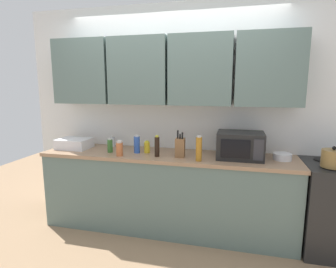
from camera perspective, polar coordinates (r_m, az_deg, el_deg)
The scene contains 15 objects.
ground_plane at distance 2.90m, azimuth -4.00°, elevation -25.14°, with size 8.00×8.00×0.00m, color #937556.
wall_back_with_cabinets at distance 3.26m, azimuth 0.71°, elevation 8.55°, with size 3.72×0.38×2.60m.
counter_run at distance 3.27m, azimuth -0.27°, elevation -11.75°, with size 2.85×0.63×0.90m.
kettle at distance 3.00m, azimuth 30.94°, elevation -4.36°, with size 0.21×0.21×0.20m.
microwave at distance 3.02m, azimuth 14.68°, elevation -2.27°, with size 0.48×0.37×0.28m.
dish_rack at distance 3.58m, azimuth -18.77°, elevation -1.87°, with size 0.38×0.30×0.12m, color silver.
knife_block at distance 3.00m, azimuth 2.52°, elevation -2.75°, with size 0.11×0.13×0.29m.
bottle_green_oil at distance 3.26m, azimuth -11.89°, elevation -2.39°, with size 0.06×0.06×0.17m.
bottle_amber_vinegar at distance 2.84m, azimuth 6.39°, elevation -3.05°, with size 0.06×0.06×0.26m.
bottle_spice_jar at distance 3.08m, azimuth -9.99°, elevation -2.98°, with size 0.07×0.07×0.17m.
bottle_soy_dark at distance 3.00m, azimuth -2.28°, elevation -2.58°, with size 0.05×0.05×0.23m.
bottle_blue_cleaner at distance 3.18m, azimuth -6.43°, elevation -2.16°, with size 0.07×0.07×0.21m.
bottle_yellow_mustard at distance 3.18m, azimuth -4.36°, elevation -2.73°, with size 0.07×0.07×0.14m.
bottle_clear_tall at distance 3.55m, azimuth -11.43°, elevation -1.55°, with size 0.07×0.07×0.14m.
bowl_ceramic_small at distance 3.12m, azimuth 22.55°, elevation -4.33°, with size 0.19×0.19×0.07m, color silver.
Camera 1 is at (0.74, -3.25, 1.67)m, focal length 29.51 mm.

